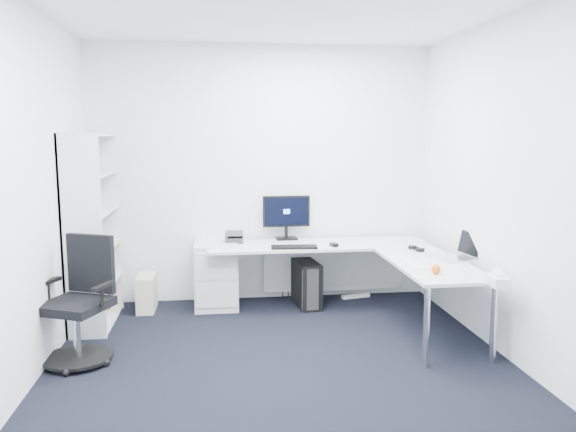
{
  "coord_description": "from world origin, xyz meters",
  "views": [
    {
      "loc": [
        -0.47,
        -3.86,
        1.77
      ],
      "look_at": [
        0.15,
        1.05,
        1.05
      ],
      "focal_mm": 35.0,
      "sensor_mm": 36.0,
      "label": 1
    }
  ],
  "objects": [
    {
      "name": "ground",
      "position": [
        0.0,
        0.0,
        0.0
      ],
      "size": [
        4.2,
        4.2,
        0.0
      ],
      "primitive_type": "plane",
      "color": "black"
    },
    {
      "name": "wall_back",
      "position": [
        0.0,
        2.1,
        1.35
      ],
      "size": [
        3.6,
        0.02,
        2.7
      ],
      "primitive_type": "cube",
      "color": "white",
      "rests_on": "ground"
    },
    {
      "name": "wall_front",
      "position": [
        0.0,
        -2.1,
        1.35
      ],
      "size": [
        3.6,
        0.02,
        2.7
      ],
      "primitive_type": "cube",
      "color": "white",
      "rests_on": "ground"
    },
    {
      "name": "wall_left",
      "position": [
        -1.8,
        0.0,
        1.35
      ],
      "size": [
        0.02,
        4.2,
        2.7
      ],
      "primitive_type": "cube",
      "color": "white",
      "rests_on": "ground"
    },
    {
      "name": "wall_right",
      "position": [
        1.8,
        0.0,
        1.35
      ],
      "size": [
        0.02,
        4.2,
        2.7
      ],
      "primitive_type": "cube",
      "color": "white",
      "rests_on": "ground"
    },
    {
      "name": "l_desk",
      "position": [
        0.55,
        1.4,
        0.33
      ],
      "size": [
        2.26,
        1.27,
        0.66
      ],
      "primitive_type": null,
      "color": "silver",
      "rests_on": "ground"
    },
    {
      "name": "drawer_pedestal",
      "position": [
        -0.5,
        1.85,
        0.34
      ],
      "size": [
        0.44,
        0.55,
        0.67
      ],
      "primitive_type": "cube",
      "color": "silver",
      "rests_on": "ground"
    },
    {
      "name": "bookshelf",
      "position": [
        -1.62,
        1.45,
        0.89
      ],
      "size": [
        0.35,
        0.89,
        1.78
      ],
      "primitive_type": null,
      "color": "silver",
      "rests_on": "ground"
    },
    {
      "name": "task_chair",
      "position": [
        -1.58,
        0.5,
        0.49
      ],
      "size": [
        0.73,
        0.73,
        0.98
      ],
      "primitive_type": null,
      "rotation": [
        0.0,
        0.0,
        -0.42
      ],
      "color": "black",
      "rests_on": "ground"
    },
    {
      "name": "black_pc_tower",
      "position": [
        0.43,
        1.74,
        0.23
      ],
      "size": [
        0.27,
        0.5,
        0.47
      ],
      "primitive_type": "cube",
      "rotation": [
        0.0,
        0.0,
        0.12
      ],
      "color": "black",
      "rests_on": "ground"
    },
    {
      "name": "beige_pc_tower",
      "position": [
        -1.2,
        1.79,
        0.18
      ],
      "size": [
        0.18,
        0.38,
        0.36
      ],
      "primitive_type": "cube",
      "rotation": [
        0.0,
        0.0,
        -0.02
      ],
      "color": "beige",
      "rests_on": "ground"
    },
    {
      "name": "power_strip",
      "position": [
        1.01,
        1.95,
        0.02
      ],
      "size": [
        0.33,
        0.12,
        0.04
      ],
      "primitive_type": "cube",
      "rotation": [
        0.0,
        0.0,
        0.22
      ],
      "color": "white",
      "rests_on": "ground"
    },
    {
      "name": "monitor",
      "position": [
        0.25,
        1.99,
        0.9
      ],
      "size": [
        0.51,
        0.17,
        0.48
      ],
      "primitive_type": null,
      "rotation": [
        0.0,
        0.0,
        0.02
      ],
      "color": "black",
      "rests_on": "l_desk"
    },
    {
      "name": "black_keyboard",
      "position": [
        0.27,
        1.51,
        0.67
      ],
      "size": [
        0.46,
        0.19,
        0.02
      ],
      "primitive_type": "cube",
      "rotation": [
        0.0,
        0.0,
        -0.07
      ],
      "color": "black",
      "rests_on": "l_desk"
    },
    {
      "name": "mouse",
      "position": [
        0.68,
        1.56,
        0.68
      ],
      "size": [
        0.08,
        0.11,
        0.03
      ],
      "primitive_type": "cube",
      "rotation": [
        0.0,
        0.0,
        0.17
      ],
      "color": "black",
      "rests_on": "l_desk"
    },
    {
      "name": "desk_phone",
      "position": [
        -0.31,
        1.89,
        0.72
      ],
      "size": [
        0.19,
        0.19,
        0.13
      ],
      "primitive_type": null,
      "rotation": [
        0.0,
        0.0,
        -0.05
      ],
      "color": "#272729",
      "rests_on": "l_desk"
    },
    {
      "name": "laptop",
      "position": [
        1.59,
        0.86,
        0.79
      ],
      "size": [
        0.41,
        0.4,
        0.25
      ],
      "primitive_type": null,
      "rotation": [
        0.0,
        0.0,
        0.16
      ],
      "color": "silver",
      "rests_on": "l_desk"
    },
    {
      "name": "white_keyboard",
      "position": [
        1.21,
        0.67,
        0.67
      ],
      "size": [
        0.13,
        0.38,
        0.01
      ],
      "primitive_type": "cube",
      "rotation": [
        0.0,
        0.0,
        0.06
      ],
      "color": "white",
      "rests_on": "l_desk"
    },
    {
      "name": "headphones",
      "position": [
        1.43,
        1.27,
        0.69
      ],
      "size": [
        0.17,
        0.22,
        0.05
      ],
      "primitive_type": null,
      "rotation": [
        0.0,
        0.0,
        0.23
      ],
      "color": "black",
      "rests_on": "l_desk"
    },
    {
      "name": "orange_fruit",
      "position": [
        1.26,
        0.35,
        0.7
      ],
      "size": [
        0.08,
        0.08,
        0.08
      ],
      "primitive_type": "sphere",
      "color": "#F05715",
      "rests_on": "l_desk"
    },
    {
      "name": "tissue_box",
      "position": [
        1.57,
        -0.05,
        0.7
      ],
      "size": [
        0.13,
        0.23,
        0.08
      ],
      "primitive_type": "cube",
      "rotation": [
        0.0,
        0.0,
        -0.09
      ],
      "color": "white",
      "rests_on": "l_desk"
    }
  ]
}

